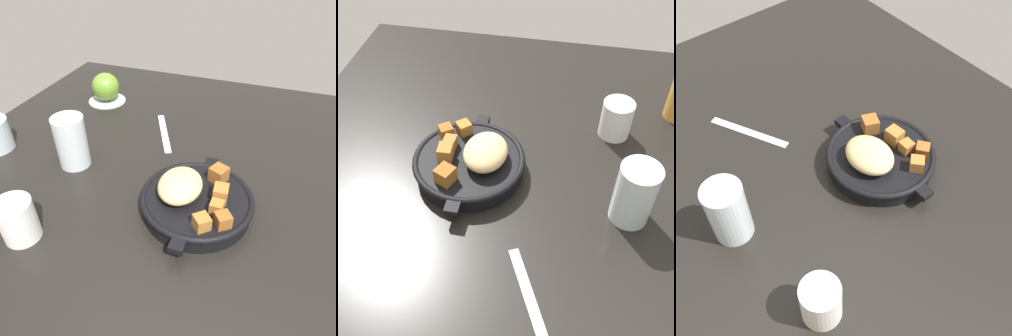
# 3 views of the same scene
# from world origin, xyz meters

# --- Properties ---
(ground_plane) EXTENTS (1.11, 0.98, 0.02)m
(ground_plane) POSITION_xyz_m (0.00, 0.00, -0.01)
(ground_plane) COLOR black
(cast_iron_skillet) EXTENTS (0.25, 0.21, 0.07)m
(cast_iron_skillet) POSITION_xyz_m (-0.06, -0.11, 0.03)
(cast_iron_skillet) COLOR black
(cast_iron_skillet) RESTS_ON ground_plane
(butter_knife) EXTENTS (0.17, 0.09, 0.00)m
(butter_knife) POSITION_xyz_m (0.17, 0.04, 0.00)
(butter_knife) COLOR silver
(butter_knife) RESTS_ON ground_plane
(white_creamer_pitcher) EXTENTS (0.06, 0.06, 0.08)m
(white_creamer_pitcher) POSITION_xyz_m (-0.22, 0.15, 0.04)
(white_creamer_pitcher) COLOR white
(white_creamer_pitcher) RESTS_ON ground_plane
(water_glass_tall) EXTENTS (0.07, 0.07, 0.11)m
(water_glass_tall) POSITION_xyz_m (-0.01, 0.18, 0.06)
(water_glass_tall) COLOR silver
(water_glass_tall) RESTS_ON ground_plane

